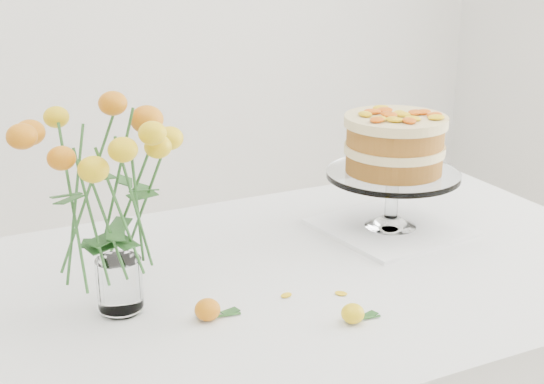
{
  "coord_description": "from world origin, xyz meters",
  "views": [
    {
      "loc": [
        -0.73,
        -1.28,
        1.43
      ],
      "look_at": [
        -0.08,
        0.04,
        0.92
      ],
      "focal_mm": 50.0,
      "sensor_mm": 36.0,
      "label": 1
    }
  ],
  "objects": [
    {
      "name": "table",
      "position": [
        0.0,
        0.0,
        0.67
      ],
      "size": [
        1.43,
        0.93,
        0.76
      ],
      "color": "tan",
      "rests_on": "ground"
    },
    {
      "name": "napkin",
      "position": [
        0.26,
        0.1,
        0.76
      ],
      "size": [
        0.34,
        0.34,
        0.01
      ],
      "primitive_type": "cube",
      "rotation": [
        0.0,
        0.0,
        0.13
      ],
      "color": "white",
      "rests_on": "table"
    },
    {
      "name": "cake_stand",
      "position": [
        0.26,
        0.1,
        0.95
      ],
      "size": [
        0.31,
        0.31,
        0.28
      ],
      "rotation": [
        0.0,
        0.0,
        0.41
      ],
      "color": "silver",
      "rests_on": "napkin"
    },
    {
      "name": "rose_vase",
      "position": [
        -0.43,
        -0.02,
        1.01
      ],
      "size": [
        0.31,
        0.31,
        0.43
      ],
      "rotation": [
        0.0,
        0.0,
        0.14
      ],
      "color": "silver",
      "rests_on": "table"
    },
    {
      "name": "loose_rose_near",
      "position": [
        -0.06,
        -0.25,
        0.77
      ],
      "size": [
        0.08,
        0.04,
        0.04
      ],
      "rotation": [
        0.0,
        0.0,
        -0.13
      ],
      "color": "yellow",
      "rests_on": "table"
    },
    {
      "name": "loose_rose_far",
      "position": [
        -0.29,
        -0.12,
        0.78
      ],
      "size": [
        0.09,
        0.05,
        0.04
      ],
      "rotation": [
        0.0,
        0.0,
        -0.18
      ],
      "color": "#CF680A",
      "rests_on": "table"
    },
    {
      "name": "stray_petal_a",
      "position": [
        -0.12,
        -0.1,
        0.76
      ],
      "size": [
        0.03,
        0.02,
        0.0
      ],
      "primitive_type": "ellipsoid",
      "color": "yellow",
      "rests_on": "table"
    },
    {
      "name": "stray_petal_b",
      "position": [
        -0.02,
        -0.14,
        0.76
      ],
      "size": [
        0.03,
        0.02,
        0.0
      ],
      "primitive_type": "ellipsoid",
      "color": "yellow",
      "rests_on": "table"
    }
  ]
}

